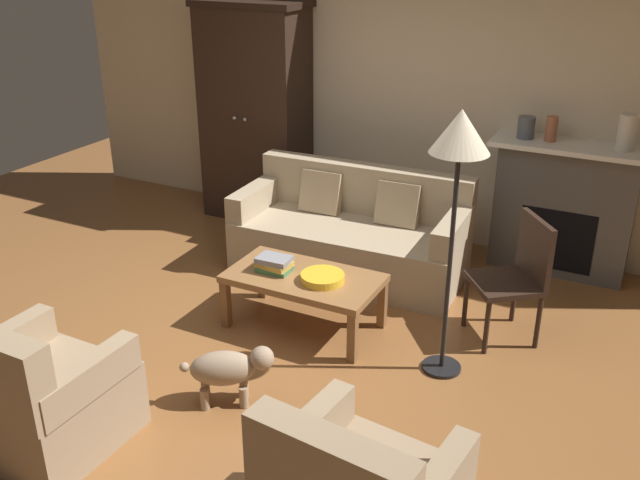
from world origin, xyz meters
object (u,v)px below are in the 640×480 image
Objects in this scene: coffee_table at (304,282)px; mantel_vase_slate at (526,127)px; floor_lamp at (459,149)px; dog at (228,369)px; couch at (352,236)px; mantel_vase_terracotta at (551,129)px; fruit_bowl at (323,278)px; armoire at (255,113)px; mantel_vase_cream at (627,132)px; fireplace at (564,207)px; book_stack at (274,264)px; side_chair_wooden at (517,272)px; armchair_near_left at (41,398)px.

coffee_table is 2.28m from mantel_vase_slate.
coffee_table is 6.12× the size of mantel_vase_slate.
dog is (-1.06, -0.95, -1.28)m from floor_lamp.
couch is 9.57× the size of mantel_vase_terracotta.
armoire is at bearing 132.62° from fruit_bowl.
coffee_table is 1.02m from dog.
coffee_table is 2.75m from mantel_vase_cream.
armoire is (-2.95, -0.08, 0.49)m from fireplace.
armoire reaches higher than couch.
couch is 2.00m from floor_lamp.
mantel_vase_terracotta is 0.12× the size of floor_lamp.
book_stack is at bearing -171.48° from coffee_table.
mantel_vase_slate is at bearing 69.26° from dog.
mantel_vase_terracotta is at bearing 58.32° from fruit_bowl.
mantel_vase_terracotta is at bearing 94.13° from side_chair_wooden.
dog is at bearing -122.90° from mantel_vase_cream.
book_stack is 0.28× the size of side_chair_wooden.
mantel_vase_terracotta reaches higher than dog.
side_chair_wooden reaches higher than dog.
floor_lamp is at bearing -3.07° from fruit_bowl.
mantel_vase_cream is 3.52m from dog.
side_chair_wooden is at bearing -110.65° from mantel_vase_cream.
armoire is 8.34× the size of book_stack.
fireplace is at bearing 78.25° from floor_lamp.
side_chair_wooden is 1.78× the size of dog.
mantel_vase_terracotta reaches higher than fruit_bowl.
side_chair_wooden is at bearing 64.40° from floor_lamp.
armchair_near_left is 0.98× the size of side_chair_wooden.
armchair_near_left is (-0.59, -2.83, -0.00)m from couch.
armoire reaches higher than armchair_near_left.
side_chair_wooden is (0.09, -1.25, -0.71)m from mantel_vase_terracotta.
armchair_near_left is at bearing -110.55° from coffee_table.
coffee_table is 0.63× the size of floor_lamp.
floor_lamp is (0.92, -0.05, 1.08)m from fruit_bowl.
coffee_table is 3.54× the size of fruit_bowl.
fruit_bowl is at bearing -125.31° from fireplace.
armoire is at bearing -178.76° from mantel_vase_terracotta.
couch is 2.17× the size of side_chair_wooden.
mantel_vase_slate reaches higher than couch.
floor_lamp is at bearing -3.72° from coffee_table.
floor_lamp reaches higher than coffee_table.
fruit_bowl is 1.73× the size of mantel_vase_slate.
book_stack is (-0.14, -1.05, 0.16)m from couch.
side_chair_wooden is at bearing 22.33° from coffee_table.
mantel_vase_terracotta is 0.23× the size of side_chair_wooden.
floor_lamp is at bearing -1.61° from book_stack.
fruit_bowl is at bearing 82.05° from dog.
couch is at bearing 94.87° from coffee_table.
armchair_near_left is at bearing -77.48° from armoire.
mantel_vase_slate reaches higher than armchair_near_left.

